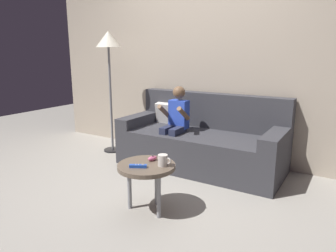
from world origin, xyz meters
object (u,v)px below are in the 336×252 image
at_px(coffee_table, 147,170).
at_px(person_seated_on_couch, 175,122).
at_px(nunchuk_pink, 152,158).
at_px(couch, 202,142).
at_px(game_remote_blue_near_edge, 138,166).
at_px(coffee_mug, 163,160).
at_px(floor_lamp, 109,49).

bearing_deg(coffee_table, person_seated_on_couch, 107.76).
distance_m(person_seated_on_couch, nunchuk_pink, 1.00).
xyz_separation_m(couch, person_seated_on_couch, (-0.26, -0.18, 0.25)).
distance_m(person_seated_on_couch, coffee_table, 1.10).
xyz_separation_m(game_remote_blue_near_edge, nunchuk_pink, (0.01, 0.20, 0.01)).
height_order(couch, coffee_mug, couch).
bearing_deg(nunchuk_pink, game_remote_blue_near_edge, -91.89).
distance_m(couch, nunchuk_pink, 1.13).
bearing_deg(person_seated_on_couch, coffee_mug, -64.85).
xyz_separation_m(coffee_table, game_remote_blue_near_edge, (-0.01, -0.10, 0.06)).
bearing_deg(nunchuk_pink, coffee_mug, -22.65).
distance_m(person_seated_on_couch, game_remote_blue_near_edge, 1.18).
distance_m(couch, coffee_table, 1.22).
bearing_deg(floor_lamp, game_remote_blue_near_edge, -41.94).
distance_m(game_remote_blue_near_edge, floor_lamp, 2.04).
xyz_separation_m(person_seated_on_couch, floor_lamp, (-1.03, 0.08, 0.82)).
height_order(couch, coffee_table, couch).
height_order(coffee_table, game_remote_blue_near_edge, game_remote_blue_near_edge).
relative_size(person_seated_on_couch, game_remote_blue_near_edge, 6.72).
height_order(game_remote_blue_near_edge, nunchuk_pink, nunchuk_pink).
xyz_separation_m(couch, coffee_table, (0.08, -1.22, 0.07)).
relative_size(couch, coffee_table, 3.89).
distance_m(couch, coffee_mug, 1.21).
bearing_deg(game_remote_blue_near_edge, coffee_mug, 41.48).
height_order(coffee_table, nunchuk_pink, nunchuk_pink).
bearing_deg(floor_lamp, nunchuk_pink, -36.88).
xyz_separation_m(couch, nunchuk_pink, (0.07, -1.12, 0.14)).
relative_size(couch, game_remote_blue_near_edge, 13.38).
bearing_deg(game_remote_blue_near_edge, coffee_table, 81.20).
relative_size(nunchuk_pink, floor_lamp, 0.06).
relative_size(person_seated_on_couch, coffee_table, 1.95).
height_order(coffee_table, coffee_mug, coffee_mug).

